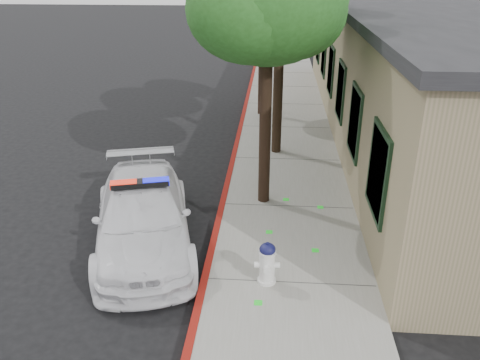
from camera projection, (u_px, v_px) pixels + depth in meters
name	position (u px, v px, depth m)	size (l,w,h in m)	color
ground	(202.00, 285.00, 8.95)	(120.00, 120.00, 0.00)	black
sidewalk	(286.00, 209.00, 11.53)	(3.20, 60.00, 0.15)	gray
red_curb	(222.00, 206.00, 11.64)	(0.14, 60.00, 0.16)	maroon
clapboard_building	(443.00, 73.00, 15.78)	(7.30, 20.89, 4.24)	#8E7B5D
police_car	(143.00, 216.00, 9.95)	(3.06, 5.03, 1.48)	silver
fire_hydrant	(267.00, 263.00, 8.62)	(0.46, 0.40, 0.82)	white
street_tree_near	(269.00, 3.00, 9.89)	(3.36, 3.34, 6.08)	black
street_tree_far	(263.00, 16.00, 16.91)	(2.68, 2.51, 4.74)	black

